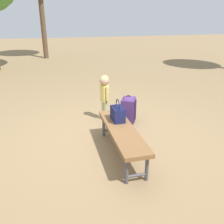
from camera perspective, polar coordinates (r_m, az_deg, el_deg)
name	(u,v)px	position (r m, az deg, el deg)	size (l,w,h in m)	color
ground_plane	(108,136)	(4.52, -0.84, -5.64)	(40.00, 40.00, 0.00)	#8C704C
park_bench	(122,132)	(3.78, 2.36, -4.76)	(1.60, 0.41, 0.45)	brown
handbag	(118,113)	(4.01, 1.33, -0.28)	(0.32, 0.19, 0.37)	#191E4C
child_standing	(104,91)	(4.99, -1.77, 4.98)	(0.25, 0.19, 0.95)	#CCCC8C
backpack_large	(128,109)	(4.99, 3.76, 0.75)	(0.42, 0.39, 0.58)	#4C2D66
backpack_small	(121,121)	(4.69, 2.16, -2.01)	(0.24, 0.21, 0.38)	#191E4C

